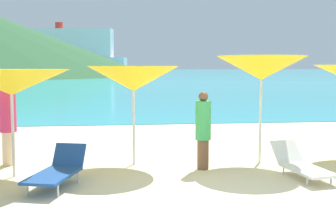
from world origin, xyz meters
TOP-DOWN VIEW (x-y plane):
  - ground_plane at (0.00, 10.00)m, footprint 50.00×100.00m
  - ocean_water at (0.00, 229.35)m, footprint 650.00×440.00m
  - umbrella_3 at (-3.70, 2.15)m, footprint 2.45×2.45m
  - umbrella_4 at (-1.33, 2.95)m, footprint 2.17×2.17m
  - umbrella_5 at (1.47, 2.79)m, footprint 2.04×2.04m
  - lounge_chair_2 at (1.86, 1.50)m, footprint 0.80×1.62m
  - lounge_chair_4 at (-2.76, 1.36)m, footprint 1.01×1.61m
  - beachgoer_2 at (-4.05, 3.20)m, footprint 0.37×0.37m
  - beachgoer_4 at (0.08, 2.33)m, footprint 0.32×0.32m
  - cruise_ship at (-22.77, 196.70)m, footprint 50.52×18.29m

SIDE VIEW (x-z plane):
  - ground_plane at x=0.00m, z-range -0.30..0.00m
  - ocean_water at x=0.00m, z-range 0.00..0.02m
  - lounge_chair_2 at x=1.86m, z-range -0.06..0.55m
  - lounge_chair_4 at x=-2.76m, z-range -0.04..0.63m
  - beachgoer_4 at x=0.08m, z-range 0.05..1.67m
  - beachgoer_2 at x=-4.05m, z-range 0.06..1.97m
  - umbrella_3 at x=-3.70m, z-range 0.80..2.89m
  - umbrella_4 at x=-1.33m, z-range 0.80..2.96m
  - umbrella_5 at x=1.47m, z-range 0.92..3.30m
  - cruise_ship at x=-22.77m, z-range -2.56..20.33m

